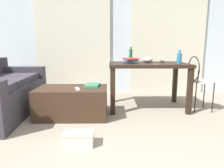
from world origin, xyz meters
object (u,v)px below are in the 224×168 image
at_px(wire_chair, 197,77).
at_px(bottle_far, 179,58).
at_px(coffee_table, 72,102).
at_px(magazine, 92,85).
at_px(book_stack, 130,60).
at_px(tv_remote_on_table, 162,61).
at_px(tv_remote_primary, 77,89).
at_px(craft_table, 148,70).
at_px(bottle_near, 131,55).
at_px(scissors, 157,64).
at_px(bowl, 148,60).
at_px(shoebox, 78,139).

distance_m(wire_chair, bottle_far, 0.43).
xyz_separation_m(coffee_table, magazine, (0.28, 0.12, 0.23)).
bearing_deg(book_stack, bottle_far, -17.48).
height_order(coffee_table, magazine, magazine).
height_order(coffee_table, tv_remote_on_table, tv_remote_on_table).
bearing_deg(tv_remote_primary, coffee_table, 108.52).
height_order(bottle_far, tv_remote_primary, bottle_far).
relative_size(craft_table, bottle_far, 5.96).
relative_size(bottle_near, magazine, 0.88).
relative_size(craft_table, tv_remote_on_table, 7.42).
xyz_separation_m(wire_chair, bottle_far, (-0.32, -0.04, 0.29)).
xyz_separation_m(book_stack, tv_remote_primary, (-0.77, -0.60, -0.35)).
relative_size(wire_chair, tv_remote_primary, 4.75).
distance_m(book_stack, tv_remote_on_table, 0.56).
bearing_deg(scissors, bowl, 102.67).
bearing_deg(tv_remote_primary, bottle_near, 29.46).
height_order(craft_table, scissors, scissors).
xyz_separation_m(bottle_near, bottle_far, (0.68, -0.48, -0.03)).
relative_size(wire_chair, book_stack, 2.62).
distance_m(bottle_far, bowl, 0.51).
xyz_separation_m(bowl, tv_remote_primary, (-1.06, -0.65, -0.36)).
bearing_deg(bottle_near, coffee_table, -141.77).
bearing_deg(tv_remote_primary, wire_chair, -4.60).
distance_m(tv_remote_on_table, scissors, 0.45).
bearing_deg(shoebox, scissors, 45.18).
height_order(coffee_table, craft_table, craft_table).
xyz_separation_m(tv_remote_on_table, tv_remote_primary, (-1.32, -0.71, -0.32)).
xyz_separation_m(wire_chair, bowl, (-0.74, 0.25, 0.25)).
bearing_deg(scissors, bottle_near, 121.33).
height_order(bottle_near, tv_remote_on_table, bottle_near).
distance_m(tv_remote_on_table, tv_remote_primary, 1.53).
relative_size(coffee_table, wire_chair, 1.15).
height_order(bottle_near, scissors, bottle_near).
distance_m(bowl, tv_remote_primary, 1.30).
height_order(bottle_near, shoebox, bottle_near).
distance_m(craft_table, book_stack, 0.32).
height_order(bottle_far, book_stack, bottle_far).
relative_size(wire_chair, scissors, 8.78).
height_order(tv_remote_on_table, shoebox, tv_remote_on_table).
relative_size(scissors, magazine, 0.34).
bearing_deg(bowl, tv_remote_on_table, 11.62).
relative_size(book_stack, tv_remote_primary, 1.81).
distance_m(bottle_near, book_stack, 0.27).
xyz_separation_m(book_stack, shoebox, (-0.66, -1.33, -0.72)).
distance_m(bottle_near, tv_remote_primary, 1.25).
xyz_separation_m(craft_table, magazine, (-0.87, -0.30, -0.20)).
height_order(bowl, book_stack, bowl).
distance_m(bottle_near, magazine, 0.96).
relative_size(scissors, tv_remote_primary, 0.54).
bearing_deg(book_stack, scissors, -39.01).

